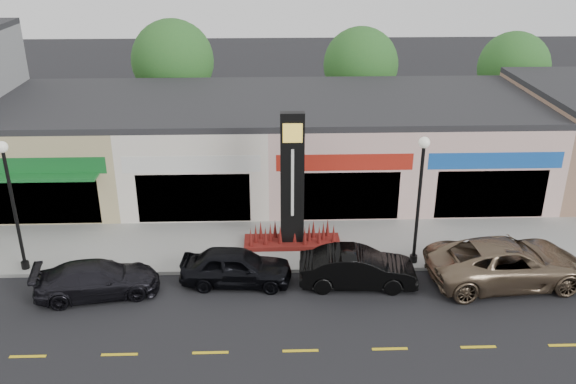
% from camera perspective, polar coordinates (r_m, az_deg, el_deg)
% --- Properties ---
extents(ground, '(120.00, 120.00, 0.00)m').
position_cam_1_polar(ground, '(23.50, -6.66, -10.17)').
color(ground, black).
rests_on(ground, ground).
extents(sidewalk, '(52.00, 4.30, 0.15)m').
position_cam_1_polar(sidewalk, '(27.18, -5.99, -4.96)').
color(sidewalk, gray).
rests_on(sidewalk, ground).
extents(curb, '(52.00, 0.20, 0.15)m').
position_cam_1_polar(curb, '(25.23, -6.31, -7.39)').
color(curb, gray).
rests_on(curb, ground).
extents(shop_beige, '(7.00, 10.85, 4.80)m').
position_cam_1_polar(shop_beige, '(34.36, -19.70, 4.18)').
color(shop_beige, tan).
rests_on(shop_beige, ground).
extents(shop_cream, '(7.00, 10.01, 4.80)m').
position_cam_1_polar(shop_cream, '(32.91, -7.98, 4.53)').
color(shop_cream, silver).
rests_on(shop_cream, ground).
extents(shop_pink_w, '(7.00, 10.01, 4.80)m').
position_cam_1_polar(shop_pink_w, '(32.90, 4.27, 4.69)').
color(shop_pink_w, beige).
rests_on(shop_pink_w, ground).
extents(shop_pink_e, '(7.00, 10.01, 4.80)m').
position_cam_1_polar(shop_pink_e, '(34.35, 16.00, 4.65)').
color(shop_pink_e, beige).
rests_on(shop_pink_e, ground).
extents(tree_rear_west, '(5.20, 5.20, 7.83)m').
position_cam_1_polar(tree_rear_west, '(40.21, -10.72, 11.99)').
color(tree_rear_west, '#382619').
rests_on(tree_rear_west, ground).
extents(tree_rear_mid, '(4.80, 4.80, 7.29)m').
position_cam_1_polar(tree_rear_mid, '(40.26, 6.81, 11.76)').
color(tree_rear_mid, '#382619').
rests_on(tree_rear_mid, ground).
extents(tree_rear_east, '(4.60, 4.60, 6.94)m').
position_cam_1_polar(tree_rear_east, '(42.95, 20.35, 10.87)').
color(tree_rear_east, '#382619').
rests_on(tree_rear_east, ground).
extents(lamp_west_near, '(0.44, 0.44, 5.47)m').
position_cam_1_polar(lamp_west_near, '(25.97, -24.47, -0.16)').
color(lamp_west_near, black).
rests_on(lamp_west_near, sidewalk).
extents(lamp_east_near, '(0.44, 0.44, 5.47)m').
position_cam_1_polar(lamp_east_near, '(24.68, 12.24, 0.32)').
color(lamp_east_near, black).
rests_on(lamp_east_near, sidewalk).
extents(pylon_sign, '(4.20, 1.30, 6.00)m').
position_cam_1_polar(pylon_sign, '(26.00, 0.40, -0.78)').
color(pylon_sign, '#53140E').
rests_on(pylon_sign, sidewalk).
extents(car_dark_sedan, '(2.65, 4.88, 1.34)m').
position_cam_1_polar(car_dark_sedan, '(24.52, -17.42, -7.79)').
color(car_dark_sedan, black).
rests_on(car_dark_sedan, ground).
extents(car_black_sedan, '(2.06, 4.47, 1.48)m').
position_cam_1_polar(car_black_sedan, '(24.18, -4.87, -6.97)').
color(car_black_sedan, black).
rests_on(car_black_sedan, ground).
extents(car_black_conv, '(1.81, 4.63, 1.50)m').
position_cam_1_polar(car_black_conv, '(24.12, 6.53, -7.10)').
color(car_black_conv, black).
rests_on(car_black_conv, ground).
extents(car_gold_suv, '(3.43, 6.52, 1.75)m').
position_cam_1_polar(car_gold_suv, '(25.61, 19.85, -6.21)').
color(car_gold_suv, '#78634C').
rests_on(car_gold_suv, ground).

